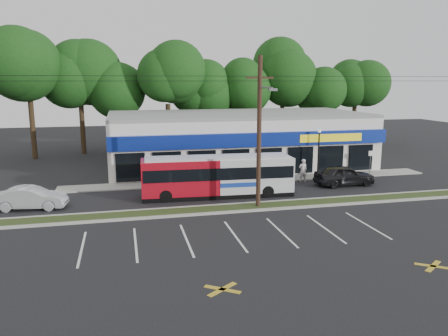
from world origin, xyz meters
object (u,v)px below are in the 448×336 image
Objects in this scene: sign_post at (370,158)px; metrobus at (218,175)px; utility_pole at (257,128)px; car_dark at (344,175)px; pedestrian_b at (241,180)px; pedestrian_a at (303,170)px; car_silver at (31,198)px; lamp_post at (319,147)px.

sign_post is 15.55m from metrobus.
metrobus is (-1.84, 3.57, -3.83)m from utility_pole.
metrobus is 2.29× the size of car_dark.
pedestrian_b is (-12.78, -2.41, -0.78)m from sign_post.
pedestrian_b is at bearing 84.61° from car_dark.
pedestrian_a is (8.01, 2.97, -0.61)m from metrobus.
car_silver is 2.98× the size of pedestrian_b.
sign_post is at bearing -170.54° from pedestrian_a.
car_dark is at bearing -80.02° from car_silver.
metrobus is 12.89m from car_silver.
utility_pole is at bearing 84.59° from pedestrian_b.
lamp_post is 1.91× the size of sign_post.
utility_pole reaches higher than metrobus.
sign_post is (13.17, 7.65, -3.86)m from utility_pole.
pedestrian_b is (15.09, 2.05, 0.01)m from car_silver.
pedestrian_b is at bearing -75.62° from car_silver.
utility_pole reaches higher than sign_post.
pedestrian_b reaches higher than car_silver.
metrobus is at bearing -81.66° from car_silver.
pedestrian_a is at bearing -146.41° from lamp_post.
car_dark reaches higher than pedestrian_b.
utility_pole is 10.90× the size of car_silver.
pedestrian_a is at bearing 23.31° from metrobus.
pedestrian_a reaches higher than car_dark.
lamp_post is 2.94m from pedestrian_a.
pedestrian_a is at bearing -168.47° from pedestrian_b.
sign_post is at bearing 18.14° from metrobus.
car_silver is (-14.70, 3.19, -4.66)m from utility_pole.
sign_post is 1.14× the size of pedestrian_a.
car_silver is (-23.65, -1.38, -0.08)m from car_dark.
car_dark is (0.79, -3.30, -1.83)m from lamp_post.
car_silver is 15.23m from pedestrian_b.
car_dark is 8.59m from pedestrian_b.
pedestrian_a is (-2.79, 1.97, 0.14)m from car_dark.
pedestrian_a is (-2.00, -1.33, -1.69)m from lamp_post.
car_silver is at bearing -175.34° from metrobus.
sign_post is 0.20× the size of metrobus.
sign_post is 28.23m from car_silver.
lamp_post is at bearing 43.95° from utility_pole.
pedestrian_a is at bearing 46.70° from utility_pole.
pedestrian_a is (-7.00, -1.10, -0.58)m from sign_post.
lamp_post reaches higher than pedestrian_a.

